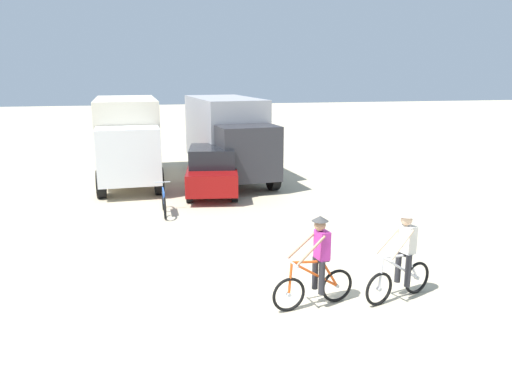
% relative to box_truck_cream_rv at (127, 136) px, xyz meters
% --- Properties ---
extents(ground_plane, '(120.00, 120.00, 0.00)m').
position_rel_box_truck_cream_rv_xyz_m(ground_plane, '(3.45, -11.79, -1.87)').
color(ground_plane, beige).
extents(box_truck_cream_rv, '(2.68, 6.85, 3.35)m').
position_rel_box_truck_cream_rv_xyz_m(box_truck_cream_rv, '(0.00, 0.00, 0.00)').
color(box_truck_cream_rv, beige).
rests_on(box_truck_cream_rv, ground).
extents(box_truck_grey_hauler, '(3.09, 6.97, 3.35)m').
position_rel_box_truck_cream_rv_xyz_m(box_truck_grey_hauler, '(4.11, -0.29, 0.00)').
color(box_truck_grey_hauler, '#9E9EA3').
rests_on(box_truck_grey_hauler, ground).
extents(sedan_parked, '(2.31, 4.40, 1.76)m').
position_rel_box_truck_cream_rv_xyz_m(sedan_parked, '(3.10, -2.94, -0.99)').
color(sedan_parked, maroon).
rests_on(sedan_parked, ground).
extents(cyclist_orange_shirt, '(1.71, 0.55, 1.82)m').
position_rel_box_truck_cream_rv_xyz_m(cyclist_orange_shirt, '(3.92, -12.47, -1.03)').
color(cyclist_orange_shirt, black).
rests_on(cyclist_orange_shirt, ground).
extents(cyclist_cowboy_hat, '(1.66, 0.71, 1.82)m').
position_rel_box_truck_cream_rv_xyz_m(cyclist_cowboy_hat, '(5.68, -12.51, -1.03)').
color(cyclist_cowboy_hat, black).
rests_on(cyclist_cowboy_hat, ground).
extents(bicycle_spare, '(0.50, 1.73, 0.97)m').
position_rel_box_truck_cream_rv_xyz_m(bicycle_spare, '(1.24, -5.41, -1.48)').
color(bicycle_spare, black).
rests_on(bicycle_spare, ground).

